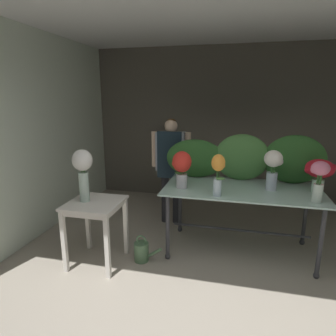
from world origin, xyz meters
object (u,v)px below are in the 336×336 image
vase_sunset_lilies (218,172)px  vase_white_roses_tall (83,169)px  florist (171,160)px  watering_can (142,251)px  display_table_glass (241,198)px  vase_crimson_tulips (319,171)px  side_table_white (95,211)px  vase_ivory_roses (273,167)px  vase_rosy_ranunculus (319,178)px  vase_scarlet_hydrangea (182,166)px

vase_sunset_lilies → vase_white_roses_tall: (-1.53, -0.30, 0.01)m
florist → watering_can: 1.52m
display_table_glass → vase_crimson_tulips: size_ratio=4.80×
side_table_white → vase_sunset_lilies: size_ratio=1.61×
vase_sunset_lilies → watering_can: (-0.88, -0.16, -1.04)m
florist → vase_ivory_roses: (1.43, -0.68, 0.13)m
vase_white_roses_tall → watering_can: bearing=12.8°
side_table_white → vase_sunset_lilies: bearing=12.2°
florist → vase_sunset_lilies: (0.80, -1.06, 0.13)m
vase_sunset_lilies → vase_white_roses_tall: vase_white_roses_tall is taller
vase_ivory_roses → vase_sunset_lilies: (-0.63, -0.37, -0.00)m
vase_white_roses_tall → watering_can: size_ratio=1.76×
vase_ivory_roses → display_table_glass: bearing=-178.0°
display_table_glass → side_table_white: bearing=-158.4°
florist → vase_rosy_ranunculus: 2.12m
side_table_white → florist: (0.61, 1.36, 0.37)m
vase_scarlet_hydrangea → vase_sunset_lilies: vase_sunset_lilies is taller
side_table_white → vase_scarlet_hydrangea: (0.94, 0.51, 0.48)m
florist → vase_scarlet_hydrangea: bearing=-68.5°
display_table_glass → vase_scarlet_hydrangea: bearing=-168.0°
vase_sunset_lilies → vase_white_roses_tall: size_ratio=0.79×
florist → vase_crimson_tulips: (1.96, -0.64, 0.10)m
florist → side_table_white: bearing=-114.1°
display_table_glass → vase_scarlet_hydrangea: size_ratio=4.14×
display_table_glass → watering_can: display_table_glass is taller
florist → vase_rosy_ranunculus: size_ratio=3.67×
side_table_white → vase_crimson_tulips: 2.70m
vase_rosy_ranunculus → vase_white_roses_tall: (-2.60, -0.34, 0.02)m
vase_white_roses_tall → florist: bearing=61.6°
vase_ivory_roses → vase_rosy_ranunculus: vase_ivory_roses is taller
vase_crimson_tulips → vase_rosy_ranunculus: bearing=-104.1°
side_table_white → vase_crimson_tulips: vase_crimson_tulips is taller
display_table_glass → vase_white_roses_tall: (-1.81, -0.67, 0.43)m
vase_sunset_lilies → vase_crimson_tulips: bearing=19.7°
vase_rosy_ranunculus → vase_crimson_tulips: vase_rosy_ranunculus is taller
vase_sunset_lilies → watering_can: size_ratio=1.39×
vase_ivory_roses → side_table_white: bearing=-161.6°
florist → vase_rosy_ranunculus: (1.86, -1.02, 0.11)m
vase_rosy_ranunculus → vase_scarlet_hydrangea: bearing=173.9°
side_table_white → vase_ivory_roses: bearing=18.4°
vase_crimson_tulips → vase_white_roses_tall: size_ratio=0.65×
vase_rosy_ranunculus → watering_can: bearing=-174.2°
vase_crimson_tulips → vase_white_roses_tall: bearing=-165.0°
florist → vase_sunset_lilies: bearing=-53.0°
watering_can → florist: bearing=85.9°
side_table_white → vase_white_roses_tall: vase_white_roses_tall is taller
vase_sunset_lilies → watering_can: 1.37m
vase_scarlet_hydrangea → watering_can: (-0.42, -0.36, -1.03)m
vase_sunset_lilies → florist: bearing=127.0°
vase_rosy_ranunculus → vase_white_roses_tall: size_ratio=0.73×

